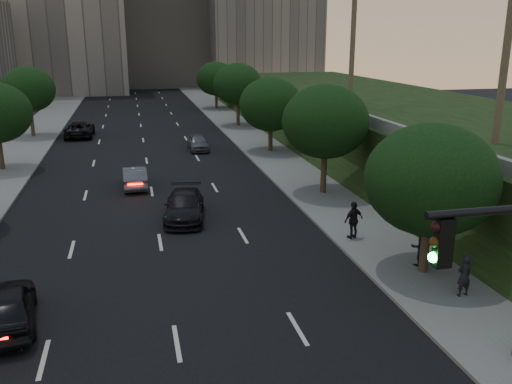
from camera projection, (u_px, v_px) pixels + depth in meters
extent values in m
cube|color=black|center=(148.00, 167.00, 40.60)|extent=(16.00, 140.00, 0.02)
cube|color=slate|center=(279.00, 159.00, 42.80)|extent=(4.50, 140.00, 0.15)
cube|color=slate|center=(1.00, 173.00, 38.36)|extent=(4.50, 140.00, 0.15)
cube|color=black|center=(429.00, 133.00, 42.94)|extent=(18.00, 90.00, 4.00)
cube|color=slate|center=(329.00, 107.00, 40.45)|extent=(0.35, 90.00, 0.70)
cube|color=gray|center=(161.00, 17.00, 105.73)|extent=(22.00, 18.00, 26.00)
cylinder|color=#38281C|center=(425.00, 242.00, 21.84)|extent=(0.36, 0.36, 2.86)
ellipsoid|color=black|center=(431.00, 179.00, 21.12)|extent=(5.20, 5.20, 4.42)
cylinder|color=#38281C|center=(324.00, 169.00, 33.03)|extent=(0.36, 0.36, 3.21)
ellipsoid|color=black|center=(325.00, 122.00, 32.22)|extent=(5.20, 5.20, 4.42)
cylinder|color=#38281C|center=(270.00, 136.00, 45.25)|extent=(0.36, 0.36, 2.86)
ellipsoid|color=black|center=(271.00, 104.00, 44.53)|extent=(5.20, 5.20, 4.42)
cylinder|color=#38281C|center=(238.00, 112.00, 58.31)|extent=(0.36, 0.36, 3.21)
ellipsoid|color=black|center=(238.00, 84.00, 57.50)|extent=(5.20, 5.20, 4.42)
cylinder|color=#38281C|center=(216.00, 98.00, 72.40)|extent=(0.36, 0.36, 2.86)
ellipsoid|color=black|center=(216.00, 79.00, 71.68)|extent=(5.20, 5.20, 4.42)
cylinder|color=#38281C|center=(0.00, 151.00, 38.90)|extent=(0.36, 0.36, 2.99)
cylinder|color=#38281C|center=(32.00, 121.00, 51.97)|extent=(0.36, 0.36, 3.26)
ellipsoid|color=black|center=(28.00, 89.00, 51.15)|extent=(5.00, 5.00, 4.25)
cylinder|color=#4C4233|center=(510.00, 24.00, 26.65)|extent=(0.40, 0.40, 12.00)
cylinder|color=#4C4233|center=(354.00, 11.00, 40.96)|extent=(0.40, 0.40, 14.50)
cube|color=black|center=(443.00, 243.00, 9.93)|extent=(0.32, 0.22, 0.95)
sphere|color=black|center=(436.00, 227.00, 9.80)|extent=(0.20, 0.20, 0.20)
sphere|color=#3F2B0A|center=(435.00, 242.00, 9.88)|extent=(0.20, 0.20, 0.20)
sphere|color=#19F24C|center=(433.00, 257.00, 9.97)|extent=(0.20, 0.20, 0.20)
imported|color=black|center=(6.00, 306.00, 18.00)|extent=(2.38, 4.64, 1.51)
imported|color=#55585D|center=(135.00, 177.00, 34.90)|extent=(1.57, 4.24, 1.39)
imported|color=black|center=(80.00, 129.00, 52.38)|extent=(2.64, 5.53, 1.52)
imported|color=black|center=(184.00, 206.00, 28.78)|extent=(2.72, 5.20, 1.44)
imported|color=#56585E|center=(198.00, 142.00, 46.30)|extent=(1.65, 3.99, 1.35)
imported|color=black|center=(464.00, 276.00, 19.86)|extent=(0.62, 0.43, 1.61)
imported|color=black|center=(420.00, 247.00, 22.54)|extent=(0.83, 0.66, 1.64)
imported|color=black|center=(354.00, 220.00, 25.56)|extent=(1.15, 0.75, 1.82)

